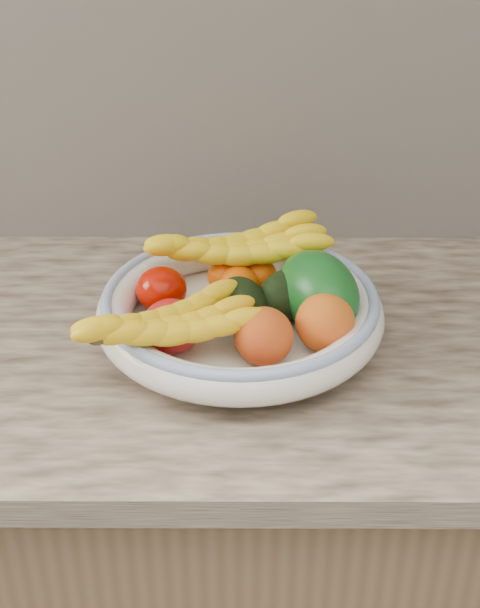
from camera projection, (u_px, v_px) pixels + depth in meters
name	position (u px, v px, depth m)	size (l,w,h in m)	color
kitchen_counter	(240.00, 548.00, 1.42)	(2.44, 0.66, 1.40)	brown
fruit_bowl	(240.00, 311.00, 1.15)	(0.39, 0.39, 0.08)	white
clementine_back_left	(224.00, 276.00, 1.22)	(0.05, 0.05, 0.05)	#FE6205
clementine_back_right	(259.00, 275.00, 1.22)	(0.05, 0.05, 0.05)	#FF5E05
clementine_back_mid	(239.00, 284.00, 1.20)	(0.06, 0.06, 0.05)	#E15A04
tomato_left	(161.00, 290.00, 1.17)	(0.07, 0.07, 0.06)	#AC0E00
tomato_near_left	(171.00, 326.00, 1.09)	(0.08, 0.08, 0.07)	red
avocado_center	(241.00, 304.00, 1.13)	(0.07, 0.10, 0.07)	black
avocado_right	(288.00, 295.00, 1.15)	(0.07, 0.10, 0.07)	black
green_mango	(318.00, 291.00, 1.14)	(0.09, 0.15, 0.10)	#0E4B15
peach_front	(264.00, 336.00, 1.06)	(0.08, 0.08, 0.08)	orange
peach_right	(325.00, 322.00, 1.09)	(0.08, 0.08, 0.08)	orange
banana_bunch_back	(237.00, 252.00, 1.21)	(0.28, 0.11, 0.08)	yellow
banana_bunch_front	(168.00, 329.00, 1.05)	(0.26, 0.10, 0.07)	yellow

